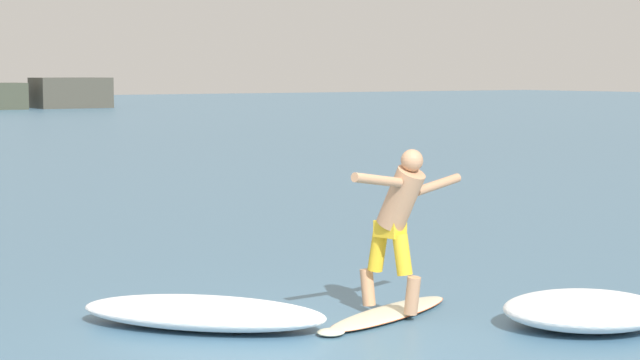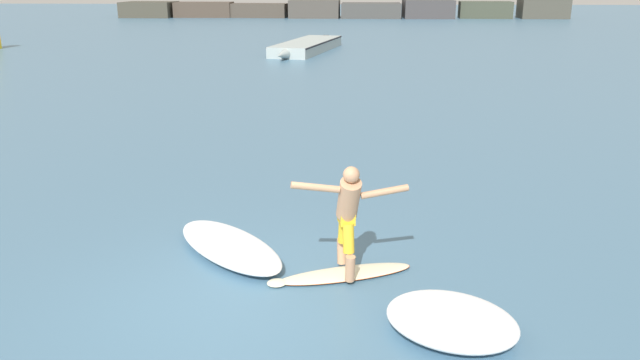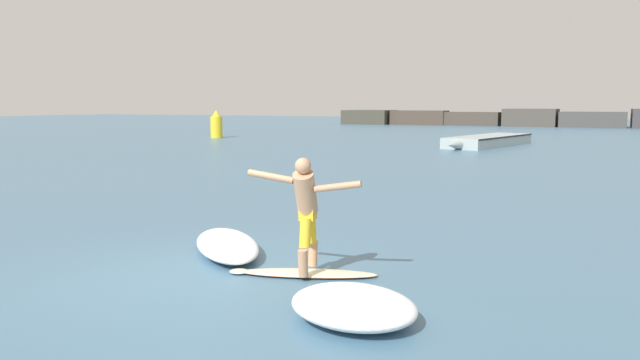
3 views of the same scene
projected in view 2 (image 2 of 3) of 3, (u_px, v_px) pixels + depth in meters
The scene contains 7 objects.
ground_plane at pixel (233, 304), 7.81m from camera, with size 200.00×200.00×0.00m, color #456C88.
rock_jetty_breakwater at pixel (340, 9), 66.48m from camera, with size 47.14×4.72×2.03m.
surfboard at pixel (343, 274), 8.54m from camera, with size 2.05×1.08×0.20m.
surfer at pixel (348, 211), 8.15m from camera, with size 1.52×0.81×1.59m.
fishing_boat_near_jetty at pixel (306, 46), 35.10m from camera, with size 3.70×9.21×0.58m.
wave_foam_at_tail at pixel (451, 320), 7.13m from camera, with size 1.95×1.85×0.33m.
wave_foam_at_nose at pixel (229, 246), 9.18m from camera, with size 2.26×2.37×0.28m.
Camera 2 is at (1.50, -6.88, 3.88)m, focal length 35.00 mm.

